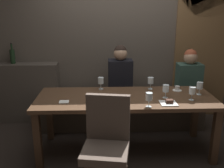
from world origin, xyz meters
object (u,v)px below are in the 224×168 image
object	(u,v)px
dining_table	(125,103)
espresso_cup	(177,89)
banquette_bench	(121,113)
wine_glass_end_right	(200,86)
dessert_plate	(169,103)
chair_near_side	(107,138)
wine_glass_far_right	(192,91)
wine_glass_center_front	(149,97)
wine_glass_center_back	(151,81)
wine_glass_near_left	(166,89)
diner_bearded	(189,76)
wine_bottle_dark_red	(12,56)
wine_glass_far_left	(101,81)
diner_redhead	(120,74)

from	to	relation	value
dining_table	espresso_cup	bearing A→B (deg)	17.51
banquette_bench	wine_glass_end_right	distance (m)	1.30
wine_glass_end_right	dessert_plate	world-z (taller)	wine_glass_end_right
chair_near_side	wine_glass_end_right	world-z (taller)	chair_near_side
espresso_cup	banquette_bench	bearing A→B (deg)	146.02
chair_near_side	wine_glass_far_right	world-z (taller)	chair_near_side
chair_near_side	wine_glass_center_front	world-z (taller)	chair_near_side
chair_near_side	wine_glass_center_back	size ratio (longest dim) A/B	5.98
wine_glass_near_left	wine_glass_center_back	distance (m)	0.37
diner_bearded	espresso_cup	size ratio (longest dim) A/B	6.41
wine_glass_near_left	wine_glass_far_right	bearing A→B (deg)	-17.60
diner_bearded	wine_glass_center_back	xyz separation A→B (m)	(-0.65, -0.40, 0.04)
wine_glass_end_right	wine_bottle_dark_red	bearing A→B (deg)	159.12
diner_bearded	wine_bottle_dark_red	bearing A→B (deg)	172.51
dining_table	diner_bearded	xyz separation A→B (m)	(1.02, 0.70, 0.16)
wine_glass_far_left	espresso_cup	distance (m)	1.03
wine_glass_far_right	wine_glass_end_right	world-z (taller)	same
diner_redhead	wine_glass_far_left	distance (m)	0.50
diner_bearded	wine_glass_far_left	world-z (taller)	diner_bearded
wine_glass_center_back	dessert_plate	distance (m)	0.58
wine_glass_center_front	wine_glass_near_left	distance (m)	0.39
wine_bottle_dark_red	wine_glass_center_back	xyz separation A→B (m)	(2.06, -0.76, -0.21)
wine_glass_near_left	wine_glass_end_right	xyz separation A→B (m)	(0.46, 0.10, 0.00)
wine_glass_far_right	wine_glass_far_left	bearing A→B (deg)	156.48
banquette_bench	chair_near_side	size ratio (longest dim) A/B	2.55
wine_glass_far_right	wine_glass_near_left	bearing A→B (deg)	162.40
dining_table	wine_glass_center_back	distance (m)	0.51
wine_glass_center_back	wine_glass_far_right	bearing A→B (deg)	-47.19
wine_bottle_dark_red	wine_glass_far_right	size ratio (longest dim) A/B	1.99
diner_redhead	diner_bearded	size ratio (longest dim) A/B	1.08
diner_bearded	wine_glass_far_right	distance (m)	0.88
banquette_bench	dessert_plate	distance (m)	1.19
wine_glass_near_left	espresso_cup	distance (m)	0.37
wine_glass_center_front	wine_glass_far_left	size ratio (longest dim) A/B	1.00
wine_glass_far_left	wine_glass_center_back	xyz separation A→B (m)	(0.67, -0.02, 0.00)
chair_near_side	wine_glass_near_left	world-z (taller)	chair_near_side
wine_glass_end_right	wine_glass_far_right	bearing A→B (deg)	-129.38
chair_near_side	wine_glass_end_right	xyz separation A→B (m)	(1.19, 0.77, 0.29)
chair_near_side	wine_glass_end_right	bearing A→B (deg)	33.04
wine_bottle_dark_red	wine_glass_center_back	world-z (taller)	wine_bottle_dark_red
wine_glass_far_left	wine_glass_end_right	xyz separation A→B (m)	(1.25, -0.28, -0.00)
wine_bottle_dark_red	wine_glass_far_right	world-z (taller)	wine_bottle_dark_red
wine_glass_end_right	dessert_plate	distance (m)	0.56
diner_bearded	espresso_cup	xyz separation A→B (m)	(-0.31, -0.48, -0.05)
wine_glass_far_left	dessert_plate	bearing A→B (deg)	-36.59
banquette_bench	chair_near_side	distance (m)	1.48
espresso_cup	dessert_plate	distance (m)	0.53
diner_bearded	dessert_plate	xyz separation A→B (m)	(-0.54, -0.96, -0.06)
dining_table	wine_glass_far_right	bearing A→B (deg)	-10.70
banquette_bench	wine_glass_center_front	bearing A→B (deg)	-77.66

